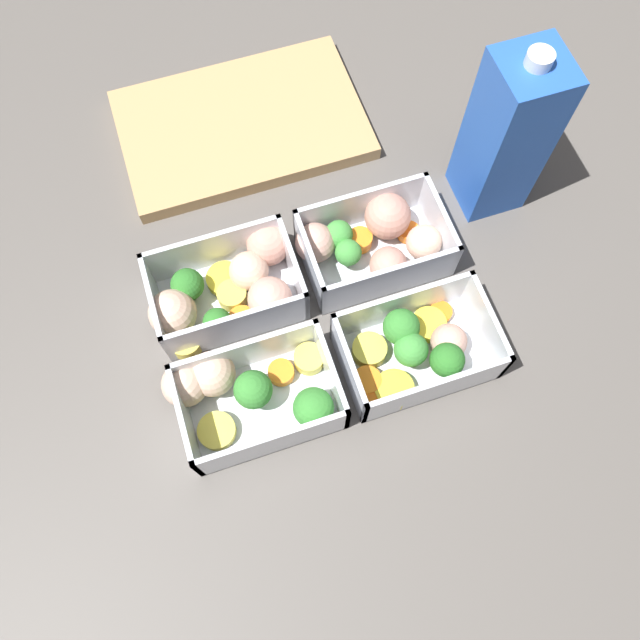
{
  "coord_description": "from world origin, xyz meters",
  "views": [
    {
      "loc": [
        -0.07,
        -0.22,
        0.6
      ],
      "look_at": [
        0.0,
        0.0,
        0.02
      ],
      "focal_mm": 35.0,
      "sensor_mm": 36.0,
      "label": 1
    }
  ],
  "objects_px": {
    "container_far_left": "(229,290)",
    "container_far_right": "(373,241)",
    "container_near_right": "(416,350)",
    "container_near_left": "(245,392)",
    "juice_carton": "(507,136)"
  },
  "relations": [
    {
      "from": "container_far_left",
      "to": "container_far_right",
      "type": "xyz_separation_m",
      "value": [
        0.16,
        0.01,
        -0.0
      ]
    },
    {
      "from": "container_near_right",
      "to": "container_far_left",
      "type": "relative_size",
      "value": 0.89
    },
    {
      "from": "container_near_right",
      "to": "container_far_right",
      "type": "distance_m",
      "value": 0.13
    },
    {
      "from": "juice_carton",
      "to": "container_near_left",
      "type": "bearing_deg",
      "value": -155.1
    },
    {
      "from": "container_near_left",
      "to": "juice_carton",
      "type": "height_order",
      "value": "juice_carton"
    },
    {
      "from": "container_near_left",
      "to": "container_far_left",
      "type": "xyz_separation_m",
      "value": [
        0.01,
        0.11,
        -0.0
      ]
    },
    {
      "from": "container_near_right",
      "to": "juice_carton",
      "type": "bearing_deg",
      "value": 46.95
    },
    {
      "from": "container_far_right",
      "to": "juice_carton",
      "type": "xyz_separation_m",
      "value": [
        0.15,
        0.03,
        0.07
      ]
    },
    {
      "from": "container_near_right",
      "to": "container_near_left",
      "type": "bearing_deg",
      "value": 176.11
    },
    {
      "from": "container_near_right",
      "to": "container_far_right",
      "type": "bearing_deg",
      "value": 89.25
    },
    {
      "from": "container_far_left",
      "to": "juice_carton",
      "type": "xyz_separation_m",
      "value": [
        0.31,
        0.04,
        0.07
      ]
    },
    {
      "from": "container_near_left",
      "to": "juice_carton",
      "type": "distance_m",
      "value": 0.36
    },
    {
      "from": "container_near_right",
      "to": "container_far_right",
      "type": "relative_size",
      "value": 0.96
    },
    {
      "from": "container_far_left",
      "to": "container_far_right",
      "type": "distance_m",
      "value": 0.16
    },
    {
      "from": "container_far_left",
      "to": "juice_carton",
      "type": "bearing_deg",
      "value": 7.4
    }
  ]
}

